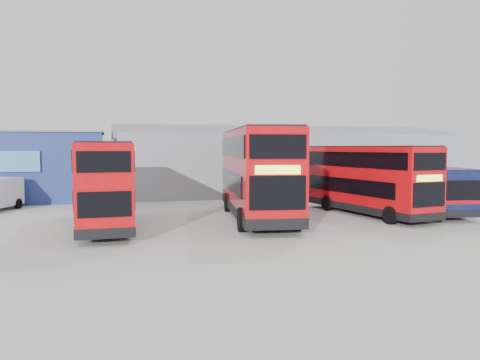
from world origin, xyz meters
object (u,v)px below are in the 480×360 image
at_px(maintenance_shed, 285,162).
at_px(single_decker_blue, 416,188).
at_px(double_decker_right, 367,181).
at_px(double_decker_centre, 256,174).
at_px(double_decker_left, 104,185).
at_px(office_block, 19,166).

xyz_separation_m(maintenance_shed, single_decker_blue, (2.82, -15.15, -1.22)).
relative_size(double_decker_right, single_decker_blue, 0.92).
distance_m(double_decker_centre, double_decker_right, 6.64).
height_order(maintenance_shed, single_decker_blue, maintenance_shed).
xyz_separation_m(maintenance_shed, double_decker_left, (-15.89, -16.03, -0.52)).
bearing_deg(double_decker_right, double_decker_centre, 168.78).
distance_m(double_decker_right, single_decker_blue, 4.14).
bearing_deg(double_decker_left, double_decker_right, 179.38).
bearing_deg(double_decker_left, single_decker_blue, -177.99).
bearing_deg(single_decker_blue, double_decker_centre, 12.77).
bearing_deg(single_decker_blue, maintenance_shed, -68.89).
relative_size(maintenance_shed, single_decker_blue, 2.90).
bearing_deg(maintenance_shed, double_decker_right, -94.21).
height_order(office_block, double_decker_left, office_block).
distance_m(office_block, maintenance_shed, 22.09).
bearing_deg(single_decker_blue, double_decker_right, 22.71).
bearing_deg(office_block, double_decker_right, -33.92).
height_order(office_block, maintenance_shed, maintenance_shed).
xyz_separation_m(office_block, double_decker_left, (6.11, -14.02, -0.50)).
relative_size(double_decker_centre, double_decker_right, 1.22).
xyz_separation_m(double_decker_centre, single_decker_blue, (10.61, 0.41, -1.06)).
bearing_deg(double_decker_left, double_decker_centre, -177.37).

